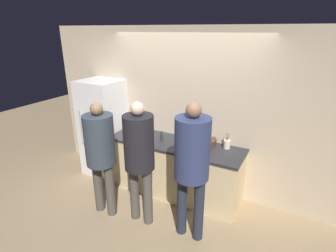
{
  "coord_description": "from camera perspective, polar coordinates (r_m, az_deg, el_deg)",
  "views": [
    {
      "loc": [
        1.67,
        -2.94,
        2.54
      ],
      "look_at": [
        0.0,
        0.15,
        1.24
      ],
      "focal_mm": 28.0,
      "sensor_mm": 36.0,
      "label": 1
    }
  ],
  "objects": [
    {
      "name": "person_right",
      "position": [
        3.1,
        5.23,
        -7.04
      ],
      "size": [
        0.42,
        0.42,
        1.8
      ],
      "color": "#232838",
      "rests_on": "ground_plane"
    },
    {
      "name": "bottle_dark",
      "position": [
        4.14,
        -1.38,
        -2.35
      ],
      "size": [
        0.06,
        0.06,
        0.15
      ],
      "color": "#333338",
      "rests_on": "counter"
    },
    {
      "name": "refrigerator",
      "position": [
        4.86,
        -13.86,
        -0.43
      ],
      "size": [
        0.69,
        0.65,
        1.73
      ],
      "color": "white",
      "rests_on": "ground_plane"
    },
    {
      "name": "wall_back",
      "position": [
        4.22,
        3.67,
        3.18
      ],
      "size": [
        5.2,
        0.06,
        2.6
      ],
      "color": "#C6B293",
      "rests_on": "ground_plane"
    },
    {
      "name": "person_center",
      "position": [
        3.4,
        -6.28,
        -5.69
      ],
      "size": [
        0.39,
        0.39,
        1.73
      ],
      "color": "#4C4742",
      "rests_on": "ground_plane"
    },
    {
      "name": "counter",
      "position": [
        4.28,
        1.49,
        -9.03
      ],
      "size": [
        2.15,
        0.7,
        0.89
      ],
      "color": "beige",
      "rests_on": "ground_plane"
    },
    {
      "name": "person_left",
      "position": [
        3.67,
        -14.52,
        -4.77
      ],
      "size": [
        0.4,
        0.4,
        1.67
      ],
      "color": "#4C4742",
      "rests_on": "ground_plane"
    },
    {
      "name": "cup_yellow",
      "position": [
        3.75,
        7.91,
        -5.26
      ],
      "size": [
        0.1,
        0.1,
        0.1
      ],
      "color": "gold",
      "rests_on": "counter"
    },
    {
      "name": "utensil_crock",
      "position": [
        3.96,
        12.7,
        -3.82
      ],
      "size": [
        0.1,
        0.1,
        0.24
      ],
      "color": "silver",
      "rests_on": "counter"
    },
    {
      "name": "fruit_bowl",
      "position": [
        4.06,
        7.92,
        -3.21
      ],
      "size": [
        0.37,
        0.37,
        0.13
      ],
      "color": "#4C3323",
      "rests_on": "counter"
    },
    {
      "name": "ground_plane",
      "position": [
        4.23,
        -1.03,
        -16.55
      ],
      "size": [
        14.0,
        14.0,
        0.0
      ],
      "primitive_type": "plane",
      "color": "#9E8460"
    }
  ]
}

